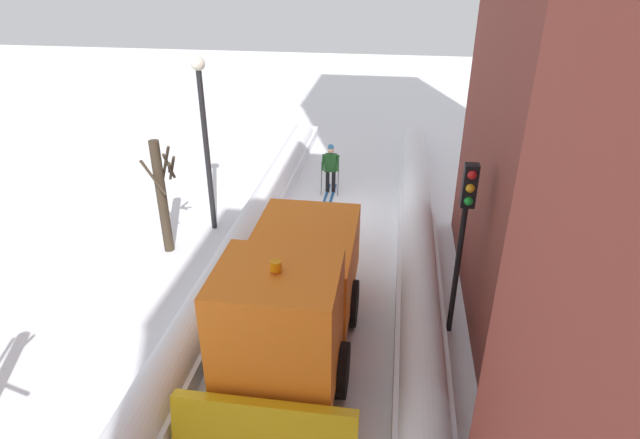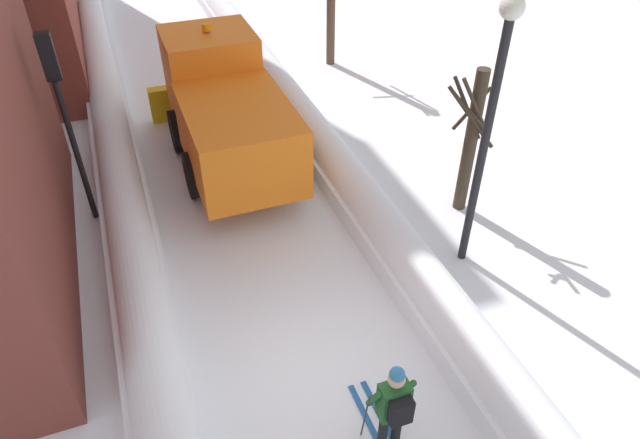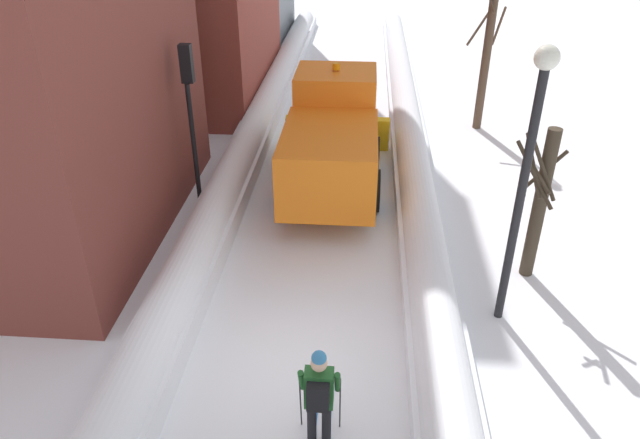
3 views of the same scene
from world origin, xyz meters
name	(u,v)px [view 2 (image 2 of 3)]	position (x,y,z in m)	size (l,w,h in m)	color
ground_plane	(199,111)	(0.00, 10.00, 0.00)	(80.00, 80.00, 0.00)	white
snowbank_left	(109,112)	(-2.48, 10.00, 0.40)	(1.10, 36.00, 0.96)	white
snowbank_right	(279,87)	(2.48, 10.00, 0.35)	(1.10, 36.00, 0.90)	white
plow_truck	(226,110)	(0.23, 6.92, 1.48)	(3.20, 5.98, 3.12)	orange
skier	(393,406)	(0.53, -1.60, 1.00)	(0.62, 1.80, 1.81)	black
traffic_light_pole	(60,95)	(-3.17, 5.84, 2.91)	(0.28, 0.42, 4.14)	black
street_lamp	(491,111)	(3.81, 1.67, 3.33)	(0.40, 0.40, 5.26)	black
bare_tree_near	(470,139)	(4.64, 3.18, 1.78)	(1.06, 1.12, 3.33)	#3B3124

